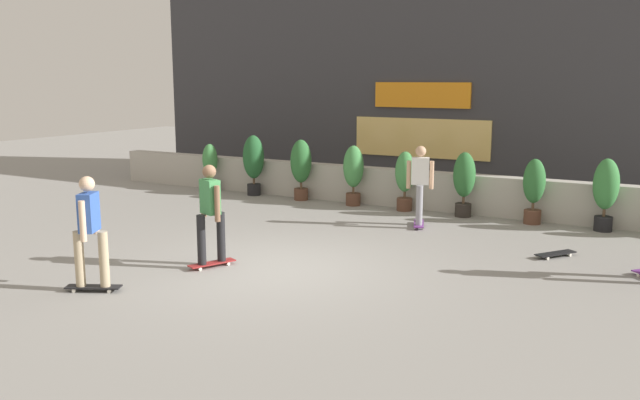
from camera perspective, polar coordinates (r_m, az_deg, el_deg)
The scene contains 15 objects.
ground_plane at distance 10.91m, azimuth -3.88°, elevation -5.90°, with size 48.00×48.00×0.00m, color gray.
planter_wall at distance 16.05m, azimuth 7.88°, elevation 0.95°, with size 18.00×0.40×0.90m, color #B2ADA3.
building_backdrop at distance 19.62m, azimuth 12.45°, elevation 10.72°, with size 20.00×2.08×6.50m.
potted_plant_0 at distance 18.49m, azimuth -9.41°, elevation 2.99°, with size 0.41×0.41×1.29m.
potted_plant_1 at distance 17.60m, azimuth -5.73°, elevation 3.42°, with size 0.56×0.56×1.59m.
potted_plant_2 at distance 16.82m, azimuth -1.65°, elevation 3.03°, with size 0.53×0.53×1.54m.
potted_plant_3 at distance 16.12m, azimuth 2.89°, elevation 2.51°, with size 0.50×0.50×1.46m.
potted_plant_4 at distance 15.58m, azimuth 7.31°, elevation 1.97°, with size 0.46×0.46×1.39m.
potted_plant_5 at distance 15.11m, azimuth 12.27°, elevation 1.72°, with size 0.49×0.49×1.45m.
potted_plant_6 at distance 14.76m, azimuth 17.89°, elevation 1.08°, with size 0.46×0.46×1.39m.
potted_plant_7 at distance 14.54m, azimuth 23.33°, elevation 0.85°, with size 0.51×0.51×1.48m.
skater_foreground at distance 10.08m, azimuth -19.16°, elevation -2.31°, with size 0.80×0.54×1.70m.
skater_far_right at distance 10.91m, azimuth -9.39°, elevation -0.93°, with size 0.52×0.81×1.70m.
skater_mid_plaza at distance 13.89m, azimuth 8.57°, elevation 1.52°, with size 0.53×0.82×1.70m.
skateboard_near_camera at distance 12.26m, azimuth 19.57°, elevation -4.36°, with size 0.62×0.77×0.08m.
Camera 1 is at (5.75, -8.76, 3.06)m, focal length 37.28 mm.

